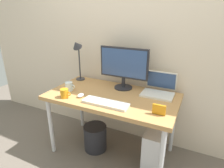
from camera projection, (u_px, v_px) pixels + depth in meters
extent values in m
plane|color=#665B51|center=(112.00, 150.00, 2.24)|extent=(6.00, 6.00, 0.00)
cube|color=beige|center=(128.00, 32.00, 2.12)|extent=(4.40, 0.04, 2.60)
cube|color=#B7844C|center=(112.00, 97.00, 1.99)|extent=(1.33, 0.71, 0.04)
cylinder|color=silver|center=(51.00, 126.00, 2.11)|extent=(0.04, 0.04, 0.67)
cylinder|color=silver|center=(161.00, 161.00, 1.62)|extent=(0.04, 0.04, 0.67)
cylinder|color=silver|center=(81.00, 104.00, 2.61)|extent=(0.04, 0.04, 0.67)
cylinder|color=silver|center=(173.00, 126.00, 2.12)|extent=(0.04, 0.04, 0.67)
cylinder|color=#232328|center=(123.00, 87.00, 2.16)|extent=(0.20, 0.20, 0.01)
cylinder|color=#232328|center=(123.00, 82.00, 2.14)|extent=(0.04, 0.04, 0.11)
cube|color=#232328|center=(124.00, 63.00, 2.06)|extent=(0.54, 0.03, 0.33)
cube|color=#334C7F|center=(123.00, 63.00, 2.04)|extent=(0.51, 0.01, 0.30)
cube|color=silver|center=(157.00, 95.00, 1.96)|extent=(0.32, 0.22, 0.02)
cube|color=silver|center=(161.00, 80.00, 2.04)|extent=(0.32, 0.07, 0.21)
cube|color=#334C7F|center=(161.00, 80.00, 2.03)|extent=(0.30, 0.05, 0.18)
cylinder|color=#333338|center=(81.00, 79.00, 2.42)|extent=(0.11, 0.11, 0.01)
cylinder|color=#333338|center=(80.00, 63.00, 2.35)|extent=(0.02, 0.02, 0.40)
cone|color=#333338|center=(76.00, 45.00, 2.24)|extent=(0.11, 0.14, 0.13)
cube|color=silver|center=(106.00, 103.00, 1.78)|extent=(0.44, 0.14, 0.02)
ellipsoid|color=silver|center=(81.00, 95.00, 1.93)|extent=(0.06, 0.09, 0.03)
cylinder|color=orange|center=(64.00, 93.00, 1.91)|extent=(0.08, 0.08, 0.09)
torus|color=orange|center=(69.00, 94.00, 1.89)|extent=(0.05, 0.01, 0.05)
cylinder|color=silver|center=(69.00, 86.00, 2.08)|extent=(0.08, 0.08, 0.09)
torus|color=silver|center=(73.00, 87.00, 2.06)|extent=(0.05, 0.01, 0.05)
cube|color=orange|center=(159.00, 110.00, 1.59)|extent=(0.11, 0.02, 0.09)
cube|color=silver|center=(155.00, 147.00, 1.97)|extent=(0.18, 0.36, 0.42)
cylinder|color=#232328|center=(95.00, 137.00, 2.22)|extent=(0.26, 0.26, 0.30)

